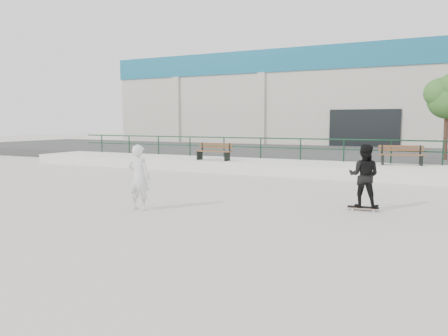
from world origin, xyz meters
The scene contains 10 objects.
ground centered at (0.00, 0.00, 0.00)m, with size 120.00×120.00×0.00m, color beige.
ledge centered at (0.00, 9.50, 0.25)m, with size 30.00×3.00×0.50m, color silver.
parking_strip centered at (0.00, 18.00, 0.25)m, with size 60.00×14.00×0.50m, color #343434.
railing centered at (0.00, 10.80, 1.24)m, with size 28.00×0.06×1.03m.
commercial_building centered at (0.00, 31.99, 4.58)m, with size 44.20×16.33×8.00m.
bench_left centered at (-4.63, 8.94, 0.90)m, with size 1.77×0.57×0.81m.
bench_right centered at (3.45, 10.26, 0.91)m, with size 1.87×0.88×0.83m.
skateboard centered at (3.06, 2.41, 0.07)m, with size 0.80×0.30×0.09m.
standing_skater centered at (3.06, 2.41, 0.91)m, with size 0.79×0.62×1.63m, color black.
seated_skater centered at (-2.22, -0.06, 0.86)m, with size 0.62×0.41×1.71m, color silver.
Camera 1 is at (4.65, -9.21, 2.29)m, focal length 35.00 mm.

